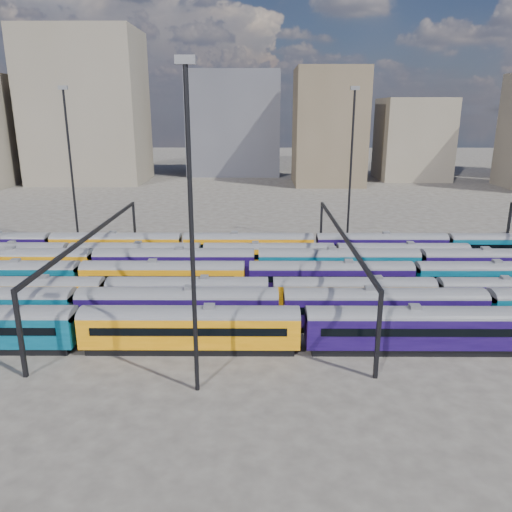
{
  "coord_description": "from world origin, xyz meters",
  "views": [
    {
      "loc": [
        0.02,
        -58.09,
        22.04
      ],
      "look_at": [
        -0.37,
        6.72,
        3.0
      ],
      "focal_mm": 35.0,
      "sensor_mm": 36.0,
      "label": 1
    }
  ],
  "objects_px": {
    "rake_0": "(303,324)",
    "rake_2": "(271,290)",
    "mast_2": "(191,223)",
    "rake_1": "(281,304)"
  },
  "relations": [
    {
      "from": "rake_0",
      "to": "mast_2",
      "type": "bearing_deg",
      "value": -142.57
    },
    {
      "from": "rake_0",
      "to": "rake_1",
      "type": "xyz_separation_m",
      "value": [
        -1.82,
        5.0,
        0.02
      ]
    },
    {
      "from": "rake_0",
      "to": "mast_2",
      "type": "xyz_separation_m",
      "value": [
        -9.15,
        -7.0,
        11.24
      ]
    },
    {
      "from": "rake_2",
      "to": "mast_2",
      "type": "height_order",
      "value": "mast_2"
    },
    {
      "from": "rake_1",
      "to": "mast_2",
      "type": "bearing_deg",
      "value": -121.39
    },
    {
      "from": "rake_0",
      "to": "mast_2",
      "type": "distance_m",
      "value": 16.1
    },
    {
      "from": "mast_2",
      "to": "rake_1",
      "type": "bearing_deg",
      "value": 58.61
    },
    {
      "from": "rake_0",
      "to": "rake_2",
      "type": "xyz_separation_m",
      "value": [
        -2.79,
        10.0,
        -0.31
      ]
    },
    {
      "from": "rake_0",
      "to": "rake_1",
      "type": "bearing_deg",
      "value": 110.05
    },
    {
      "from": "rake_2",
      "to": "mast_2",
      "type": "bearing_deg",
      "value": -110.51
    }
  ]
}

